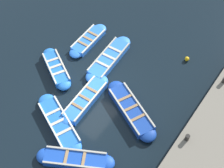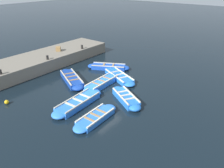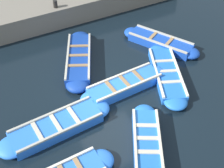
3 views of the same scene
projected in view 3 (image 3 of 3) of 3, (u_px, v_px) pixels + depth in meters
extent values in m
plane|color=black|center=(113.00, 100.00, 11.53)|extent=(120.00, 120.00, 0.00)
cube|color=blue|center=(57.00, 127.00, 10.37)|extent=(1.19, 3.12, 0.36)
ellipsoid|color=blue|center=(96.00, 109.00, 10.97)|extent=(0.97, 1.00, 0.36)
ellipsoid|color=blue|center=(12.00, 147.00, 9.78)|extent=(0.97, 1.00, 0.36)
cube|color=#B2AD9E|center=(50.00, 114.00, 10.51)|extent=(0.28, 3.00, 0.07)
cube|color=#B2AD9E|center=(62.00, 132.00, 9.95)|extent=(0.28, 3.00, 0.07)
cube|color=beige|center=(73.00, 115.00, 10.49)|extent=(0.88, 0.20, 0.04)
cube|color=beige|center=(56.00, 123.00, 10.24)|extent=(0.88, 0.20, 0.04)
cube|color=beige|center=(37.00, 131.00, 9.99)|extent=(0.88, 0.20, 0.04)
cube|color=blue|center=(125.00, 85.00, 11.83)|extent=(1.00, 2.92, 0.38)
ellipsoid|color=blue|center=(155.00, 73.00, 12.38)|extent=(0.82, 0.85, 0.38)
ellipsoid|color=blue|center=(91.00, 99.00, 11.29)|extent=(0.82, 0.85, 0.38)
cube|color=beige|center=(119.00, 75.00, 11.92)|extent=(0.22, 2.83, 0.07)
cube|color=beige|center=(130.00, 87.00, 11.44)|extent=(0.22, 2.83, 0.07)
cube|color=olive|center=(138.00, 76.00, 11.92)|extent=(0.76, 0.18, 0.04)
cube|color=olive|center=(125.00, 81.00, 11.69)|extent=(0.76, 0.18, 0.04)
cube|color=olive|center=(111.00, 87.00, 11.46)|extent=(0.76, 0.18, 0.04)
cube|color=#1947B7|center=(160.00, 43.00, 13.88)|extent=(2.90, 2.12, 0.36)
ellipsoid|color=#1947B7|center=(191.00, 53.00, 13.32)|extent=(1.06, 1.05, 0.36)
ellipsoid|color=#1947B7|center=(133.00, 33.00, 14.45)|extent=(1.06, 1.05, 0.36)
cube|color=#B2AD9E|center=(165.00, 34.00, 13.97)|extent=(2.49, 1.43, 0.07)
cube|color=#B2AD9E|center=(157.00, 43.00, 13.51)|extent=(2.49, 1.43, 0.07)
cube|color=#9E7A51|center=(169.00, 42.00, 13.59)|extent=(0.48, 0.70, 0.04)
cube|color=#9E7A51|center=(153.00, 36.00, 13.91)|extent=(0.48, 0.70, 0.04)
ellipsoid|color=blue|center=(100.00, 161.00, 9.45)|extent=(0.86, 0.88, 0.29)
cube|color=silver|center=(58.00, 164.00, 9.15)|extent=(0.17, 2.30, 0.07)
cube|color=#9E7A51|center=(80.00, 168.00, 9.09)|extent=(0.79, 0.17, 0.04)
cube|color=blue|center=(147.00, 142.00, 9.90)|extent=(2.52, 1.91, 0.38)
ellipsoid|color=blue|center=(144.00, 114.00, 10.78)|extent=(1.08, 1.07, 0.38)
cube|color=beige|center=(135.00, 138.00, 9.75)|extent=(2.11, 1.21, 0.07)
cube|color=beige|center=(160.00, 138.00, 9.74)|extent=(2.11, 1.21, 0.07)
cube|color=beige|center=(146.00, 125.00, 10.13)|extent=(0.48, 0.72, 0.04)
cube|color=beige|center=(147.00, 138.00, 9.75)|extent=(0.48, 0.72, 0.04)
cube|color=beige|center=(148.00, 152.00, 9.38)|extent=(0.48, 0.72, 0.04)
cube|color=blue|center=(167.00, 74.00, 12.35)|extent=(3.12, 2.06, 0.31)
ellipsoid|color=blue|center=(159.00, 52.00, 13.44)|extent=(1.18, 1.17, 0.31)
ellipsoid|color=blue|center=(175.00, 101.00, 11.26)|extent=(1.18, 1.17, 0.31)
cube|color=silver|center=(156.00, 71.00, 12.20)|extent=(2.72, 1.23, 0.07)
cube|color=silver|center=(178.00, 70.00, 12.25)|extent=(2.72, 1.23, 0.07)
cube|color=beige|center=(164.00, 61.00, 12.70)|extent=(0.46, 0.83, 0.04)
cube|color=beige|center=(167.00, 71.00, 12.23)|extent=(0.46, 0.83, 0.04)
cube|color=beige|center=(171.00, 82.00, 11.77)|extent=(0.46, 0.83, 0.04)
cube|color=navy|center=(79.00, 59.00, 12.98)|extent=(3.20, 2.20, 0.39)
ellipsoid|color=navy|center=(80.00, 38.00, 14.10)|extent=(1.21, 1.19, 0.39)
ellipsoid|color=navy|center=(77.00, 85.00, 11.85)|extent=(1.21, 1.19, 0.39)
cube|color=#B2AD9E|center=(68.00, 55.00, 12.81)|extent=(2.76, 1.37, 0.07)
cube|color=#B2AD9E|center=(89.00, 55.00, 12.83)|extent=(2.76, 1.37, 0.07)
cube|color=olive|center=(79.00, 46.00, 13.31)|extent=(0.49, 0.82, 0.04)
cube|color=olive|center=(78.00, 55.00, 12.83)|extent=(0.49, 0.82, 0.04)
cube|color=olive|center=(78.00, 65.00, 12.35)|extent=(0.49, 0.82, 0.04)
cube|color=slate|center=(47.00, 4.00, 15.77)|extent=(3.48, 13.90, 1.01)
cylinder|color=black|center=(55.00, 4.00, 14.41)|extent=(0.20, 0.20, 0.35)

